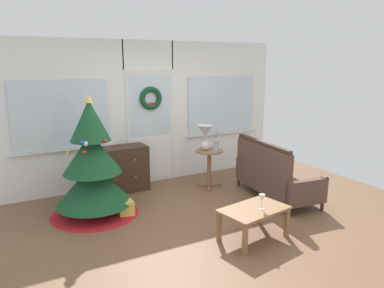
# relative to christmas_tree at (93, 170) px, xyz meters

# --- Properties ---
(ground_plane) EXTENTS (6.76, 6.76, 0.00)m
(ground_plane) POSITION_rel_christmas_tree_xyz_m (1.31, -1.02, -0.66)
(ground_plane) COLOR brown
(back_wall_with_door) EXTENTS (5.20, 0.19, 2.55)m
(back_wall_with_door) POSITION_rel_christmas_tree_xyz_m (1.31, 1.06, 0.62)
(back_wall_with_door) COLOR white
(back_wall_with_door) RESTS_ON ground
(christmas_tree) EXTENTS (1.26, 1.26, 1.75)m
(christmas_tree) POSITION_rel_christmas_tree_xyz_m (0.00, 0.00, 0.00)
(christmas_tree) COLOR #4C331E
(christmas_tree) RESTS_ON ground
(dresser_cabinet) EXTENTS (0.92, 0.48, 0.78)m
(dresser_cabinet) POSITION_rel_christmas_tree_xyz_m (0.64, 0.77, -0.27)
(dresser_cabinet) COLOR #3D281C
(dresser_cabinet) RESTS_ON ground
(settee_sofa) EXTENTS (0.87, 1.65, 0.96)m
(settee_sofa) POSITION_rel_christmas_tree_xyz_m (2.69, -0.71, -0.29)
(settee_sofa) COLOR #3D281C
(settee_sofa) RESTS_ON ground
(side_table) EXTENTS (0.50, 0.48, 0.68)m
(side_table) POSITION_rel_christmas_tree_xyz_m (2.06, 0.21, -0.18)
(side_table) COLOR #8E6642
(side_table) RESTS_ON ground
(table_lamp) EXTENTS (0.28, 0.28, 0.44)m
(table_lamp) POSITION_rel_christmas_tree_xyz_m (2.00, 0.25, 0.30)
(table_lamp) COLOR silver
(table_lamp) RESTS_ON side_table
(flower_vase) EXTENTS (0.11, 0.10, 0.35)m
(flower_vase) POSITION_rel_christmas_tree_xyz_m (2.16, 0.15, 0.13)
(flower_vase) COLOR #99ADBC
(flower_vase) RESTS_ON side_table
(coffee_table) EXTENTS (0.92, 0.65, 0.40)m
(coffee_table) POSITION_rel_christmas_tree_xyz_m (1.56, -1.71, -0.32)
(coffee_table) COLOR #8E6642
(coffee_table) RESTS_ON ground
(wine_glass) EXTENTS (0.08, 0.08, 0.20)m
(wine_glass) POSITION_rel_christmas_tree_xyz_m (1.62, -1.78, -0.12)
(wine_glass) COLOR silver
(wine_glass) RESTS_ON coffee_table
(gift_box) EXTENTS (0.22, 0.20, 0.22)m
(gift_box) POSITION_rel_christmas_tree_xyz_m (0.37, -0.26, -0.55)
(gift_box) COLOR #D8C64C
(gift_box) RESTS_ON ground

